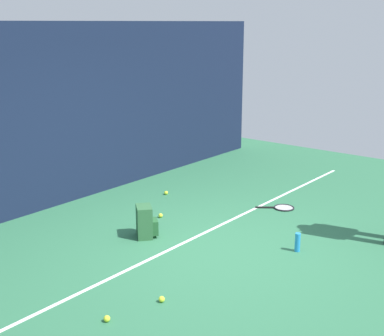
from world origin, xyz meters
TOP-DOWN VIEW (x-y plane):
  - ground_plane at (0.00, 0.00)m, footprint 12.00×12.00m
  - back_fence at (0.00, 3.00)m, footprint 10.00×0.10m
  - court_line at (0.00, 0.41)m, footprint 9.00×0.05m
  - tennis_racket at (1.87, 0.08)m, footprint 0.51×0.60m
  - backpack at (-0.32, 0.96)m, footprint 0.38×0.38m
  - tennis_ball_near_player at (-1.52, -0.41)m, footprint 0.07×0.07m
  - tennis_ball_by_fence at (1.26, 1.97)m, footprint 0.07×0.07m
  - tennis_ball_mid_court at (0.36, 1.30)m, footprint 0.07×0.07m
  - tennis_ball_far_left at (-2.14, -0.25)m, footprint 0.07×0.07m
  - water_bottle at (0.54, -0.89)m, footprint 0.07×0.07m

SIDE VIEW (x-z plane):
  - ground_plane at x=0.00m, z-range 0.00..0.00m
  - court_line at x=0.00m, z-range 0.00..0.00m
  - tennis_racket at x=1.87m, z-range 0.00..0.03m
  - tennis_ball_near_player at x=-1.52m, z-range 0.00..0.07m
  - tennis_ball_by_fence at x=1.26m, z-range 0.00..0.07m
  - tennis_ball_mid_court at x=0.36m, z-range 0.00..0.07m
  - tennis_ball_far_left at x=-2.14m, z-range 0.00..0.07m
  - water_bottle at x=0.54m, z-range 0.00..0.24m
  - backpack at x=-0.32m, z-range -0.01..0.43m
  - back_fence at x=0.00m, z-range 0.00..2.86m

